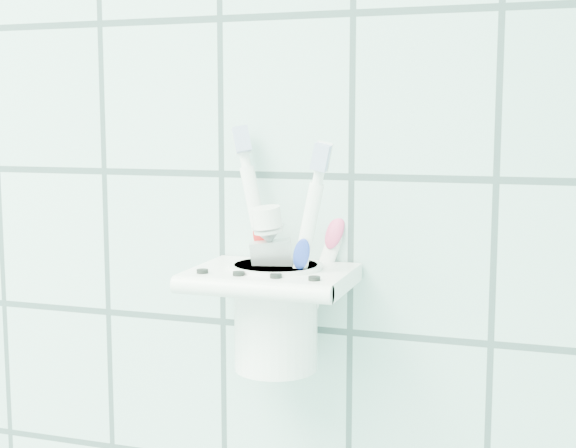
# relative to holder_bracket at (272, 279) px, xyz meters

# --- Properties ---
(holder_bracket) EXTENTS (0.12, 0.10, 0.04)m
(holder_bracket) POSITION_rel_holder_bracket_xyz_m (0.00, 0.00, 0.00)
(holder_bracket) COLOR white
(holder_bracket) RESTS_ON wall_back
(cup) EXTENTS (0.07, 0.07, 0.09)m
(cup) POSITION_rel_holder_bracket_xyz_m (0.00, 0.00, -0.03)
(cup) COLOR white
(cup) RESTS_ON holder_bracket
(toothbrush_pink) EXTENTS (0.05, 0.03, 0.19)m
(toothbrush_pink) POSITION_rel_holder_bracket_xyz_m (0.00, 0.02, 0.03)
(toothbrush_pink) COLOR white
(toothbrush_pink) RESTS_ON cup
(toothbrush_blue) EXTENTS (0.06, 0.07, 0.20)m
(toothbrush_blue) POSITION_rel_holder_bracket_xyz_m (0.01, 0.02, 0.04)
(toothbrush_blue) COLOR white
(toothbrush_blue) RESTS_ON cup
(toothbrush_orange) EXTENTS (0.04, 0.03, 0.18)m
(toothbrush_orange) POSITION_rel_holder_bracket_xyz_m (0.01, 0.00, 0.03)
(toothbrush_orange) COLOR white
(toothbrush_orange) RESTS_ON cup
(toothpaste_tube) EXTENTS (0.04, 0.03, 0.13)m
(toothpaste_tube) POSITION_rel_holder_bracket_xyz_m (0.01, 0.01, 0.01)
(toothpaste_tube) COLOR silver
(toothpaste_tube) RESTS_ON cup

